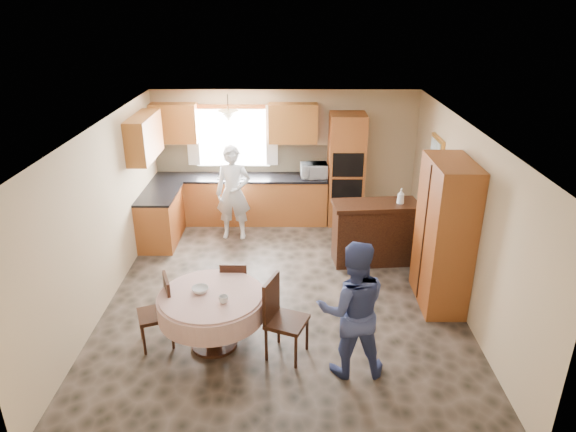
% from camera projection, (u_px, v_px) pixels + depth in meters
% --- Properties ---
extents(floor, '(5.00, 6.00, 0.01)m').
position_uv_depth(floor, '(283.00, 294.00, 7.61)').
color(floor, brown).
rests_on(floor, ground).
extents(ceiling, '(5.00, 6.00, 0.01)m').
position_uv_depth(ceiling, '(282.00, 128.00, 6.63)').
color(ceiling, white).
rests_on(ceiling, wall_back).
extents(wall_back, '(5.00, 0.02, 2.50)m').
position_uv_depth(wall_back, '(285.00, 155.00, 9.88)').
color(wall_back, tan).
rests_on(wall_back, floor).
extents(wall_front, '(5.00, 0.02, 2.50)m').
position_uv_depth(wall_front, '(278.00, 355.00, 4.36)').
color(wall_front, tan).
rests_on(wall_front, floor).
extents(wall_left, '(0.02, 6.00, 2.50)m').
position_uv_depth(wall_left, '(103.00, 216.00, 7.14)').
color(wall_left, tan).
rests_on(wall_left, floor).
extents(wall_right, '(0.02, 6.00, 2.50)m').
position_uv_depth(wall_right, '(463.00, 217.00, 7.11)').
color(wall_right, tan).
rests_on(wall_right, floor).
extents(window, '(1.40, 0.03, 1.10)m').
position_uv_depth(window, '(232.00, 138.00, 9.73)').
color(window, white).
rests_on(window, wall_back).
extents(curtain_left, '(0.22, 0.02, 1.15)m').
position_uv_depth(curtain_left, '(192.00, 136.00, 9.67)').
color(curtain_left, white).
rests_on(curtain_left, wall_back).
extents(curtain_right, '(0.22, 0.02, 1.15)m').
position_uv_depth(curtain_right, '(272.00, 136.00, 9.66)').
color(curtain_right, white).
rests_on(curtain_right, wall_back).
extents(base_cab_back, '(3.30, 0.60, 0.88)m').
position_uv_depth(base_cab_back, '(241.00, 200.00, 9.93)').
color(base_cab_back, '#AD632E').
rests_on(base_cab_back, floor).
extents(counter_back, '(3.30, 0.64, 0.04)m').
position_uv_depth(counter_back, '(240.00, 177.00, 9.75)').
color(counter_back, black).
rests_on(counter_back, base_cab_back).
extents(base_cab_left, '(0.60, 1.20, 0.88)m').
position_uv_depth(base_cab_left, '(161.00, 218.00, 9.11)').
color(base_cab_left, '#AD632E').
rests_on(base_cab_left, floor).
extents(counter_left, '(0.64, 1.20, 0.04)m').
position_uv_depth(counter_left, '(158.00, 194.00, 8.93)').
color(counter_left, black).
rests_on(counter_left, base_cab_left).
extents(backsplash, '(3.30, 0.02, 0.55)m').
position_uv_depth(backsplash, '(241.00, 159.00, 9.91)').
color(backsplash, tan).
rests_on(backsplash, wall_back).
extents(wall_cab_left, '(0.85, 0.33, 0.72)m').
position_uv_depth(wall_cab_left, '(174.00, 123.00, 9.48)').
color(wall_cab_left, '#BF652F').
rests_on(wall_cab_left, wall_back).
extents(wall_cab_right, '(0.90, 0.33, 0.72)m').
position_uv_depth(wall_cab_right, '(293.00, 123.00, 9.47)').
color(wall_cab_right, '#BF652F').
rests_on(wall_cab_right, wall_back).
extents(wall_cab_side, '(0.33, 1.20, 0.72)m').
position_uv_depth(wall_cab_side, '(144.00, 137.00, 8.53)').
color(wall_cab_side, '#BF652F').
rests_on(wall_cab_side, wall_left).
extents(oven_tower, '(0.66, 0.62, 2.12)m').
position_uv_depth(oven_tower, '(346.00, 170.00, 9.67)').
color(oven_tower, '#AD632E').
rests_on(oven_tower, floor).
extents(oven_upper, '(0.56, 0.01, 0.45)m').
position_uv_depth(oven_upper, '(348.00, 165.00, 9.30)').
color(oven_upper, black).
rests_on(oven_upper, oven_tower).
extents(oven_lower, '(0.56, 0.01, 0.45)m').
position_uv_depth(oven_lower, '(347.00, 191.00, 9.50)').
color(oven_lower, black).
rests_on(oven_lower, oven_tower).
extents(pendant, '(0.36, 0.36, 0.18)m').
position_uv_depth(pendant, '(228.00, 116.00, 9.09)').
color(pendant, beige).
rests_on(pendant, ceiling).
extents(sideboard, '(1.41, 0.68, 0.97)m').
position_uv_depth(sideboard, '(374.00, 234.00, 8.37)').
color(sideboard, '#381E0F').
rests_on(sideboard, floor).
extents(space_heater, '(0.41, 0.30, 0.55)m').
position_uv_depth(space_heater, '(426.00, 262.00, 7.93)').
color(space_heater, black).
rests_on(space_heater, floor).
extents(cupboard, '(0.55, 1.10, 2.10)m').
position_uv_depth(cupboard, '(444.00, 235.00, 7.04)').
color(cupboard, '#AD632E').
rests_on(cupboard, floor).
extents(dining_table, '(1.31, 1.31, 0.75)m').
position_uv_depth(dining_table, '(212.00, 306.00, 6.27)').
color(dining_table, '#381E0F').
rests_on(dining_table, floor).
extents(chair_left, '(0.52, 0.52, 0.92)m').
position_uv_depth(chair_left, '(160.00, 308.00, 6.35)').
color(chair_left, '#381E0F').
rests_on(chair_left, floor).
extents(chair_back, '(0.38, 0.38, 0.86)m').
position_uv_depth(chair_back, '(235.00, 286.00, 6.89)').
color(chair_back, '#381E0F').
rests_on(chair_back, floor).
extents(chair_right, '(0.58, 0.58, 1.03)m').
position_uv_depth(chair_right, '(280.00, 314.00, 6.13)').
color(chair_right, '#381E0F').
rests_on(chair_right, floor).
extents(framed_picture, '(0.06, 0.65, 0.53)m').
position_uv_depth(framed_picture, '(436.00, 153.00, 8.29)').
color(framed_picture, gold).
rests_on(framed_picture, wall_right).
extents(microwave, '(0.52, 0.38, 0.27)m').
position_uv_depth(microwave, '(314.00, 171.00, 9.63)').
color(microwave, silver).
rests_on(microwave, counter_back).
extents(person_sink, '(0.64, 0.44, 1.71)m').
position_uv_depth(person_sink, '(233.00, 193.00, 9.10)').
color(person_sink, silver).
rests_on(person_sink, floor).
extents(person_dining, '(0.83, 0.66, 1.66)m').
position_uv_depth(person_dining, '(352.00, 309.00, 5.74)').
color(person_dining, '#374379').
rests_on(person_dining, floor).
extents(bowl_sideboard, '(0.22, 0.22, 0.05)m').
position_uv_depth(bowl_sideboard, '(350.00, 205.00, 8.17)').
color(bowl_sideboard, '#B2B2B2').
rests_on(bowl_sideboard, sideboard).
extents(bottle_sideboard, '(0.15, 0.15, 0.31)m').
position_uv_depth(bottle_sideboard, '(401.00, 198.00, 8.12)').
color(bottle_sideboard, silver).
rests_on(bottle_sideboard, sideboard).
extents(cup_table, '(0.13, 0.13, 0.09)m').
position_uv_depth(cup_table, '(224.00, 299.00, 6.01)').
color(cup_table, '#B2B2B2').
rests_on(cup_table, dining_table).
extents(bowl_table, '(0.23, 0.23, 0.06)m').
position_uv_depth(bowl_table, '(200.00, 290.00, 6.23)').
color(bowl_table, '#B2B2B2').
rests_on(bowl_table, dining_table).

